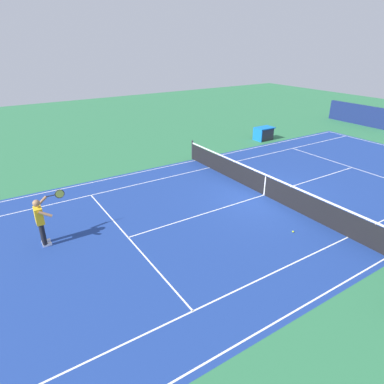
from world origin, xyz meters
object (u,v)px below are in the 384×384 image
at_px(tennis_net, 265,185).
at_px(equipment_cart_tarped, 264,133).
at_px(tennis_player_near, 41,220).
at_px(tennis_ball, 293,232).

bearing_deg(tennis_net, equipment_cart_tarped, -133.52).
bearing_deg(tennis_player_near, tennis_net, 172.87).
bearing_deg(tennis_net, tennis_player_near, -7.13).
height_order(tennis_net, tennis_ball, tennis_net).
distance_m(tennis_player_near, equipment_cart_tarped, 16.09).
height_order(tennis_net, tennis_player_near, tennis_player_near).
height_order(tennis_player_near, tennis_ball, tennis_player_near).
relative_size(tennis_ball, equipment_cart_tarped, 0.05).
xyz_separation_m(tennis_ball, equipment_cart_tarped, (-7.61, -9.44, 0.40)).
height_order(tennis_ball, equipment_cart_tarped, equipment_cart_tarped).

